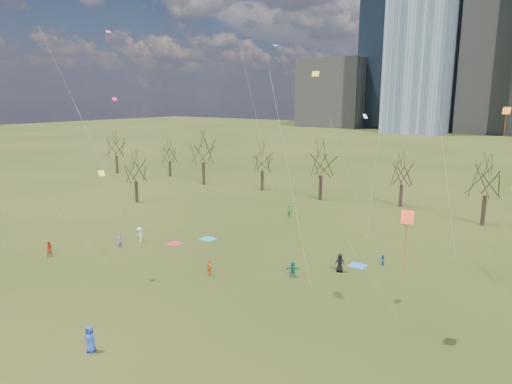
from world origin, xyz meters
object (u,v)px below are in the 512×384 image
Objects in this scene: blanket_teal at (208,239)px; blanket_navy at (358,266)px; blanket_crimson at (175,244)px; person_0 at (90,339)px; person_4 at (210,268)px; person_2 at (50,249)px.

blanket_teal is 17.90m from blanket_navy.
person_0 is at bearing -58.97° from blanket_crimson.
blanket_teal is 11.22m from person_4.
blanket_navy is 26.02m from person_0.
person_2 is 1.15× the size of person_4.
person_2 is (-7.50, -10.54, 0.83)m from blanket_crimson.
blanket_teal is at bearing 97.10° from person_0.
person_0 is at bearing -86.25° from person_2.
person_2 is at bearing -149.53° from blanket_navy.
person_4 reaches higher than blanket_navy.
blanket_crimson is at bearing -15.12° from person_4.
person_4 is at bearing -43.15° from person_2.
blanket_navy is at bearing -31.36° from person_2.
blanket_teal is 4.03m from blanket_crimson.
blanket_crimson is at bearing -118.96° from blanket_teal.
blanket_navy is 1.09× the size of person_4.
person_0 reaches higher than blanket_navy.
blanket_navy is at bearing 15.53° from blanket_crimson.
person_2 is 17.85m from person_4.
person_0 is (9.59, -22.71, 0.90)m from blanket_teal.
person_2 is (-27.24, -16.03, 0.83)m from blanket_navy.
blanket_teal is 1.09× the size of person_4.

